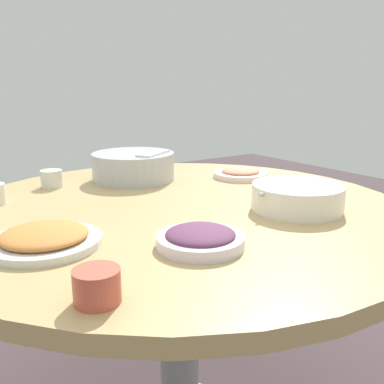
# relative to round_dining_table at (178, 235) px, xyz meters

# --- Properties ---
(round_dining_table) EXTENTS (1.34, 1.34, 0.75)m
(round_dining_table) POSITION_rel_round_dining_table_xyz_m (0.00, 0.00, 0.00)
(round_dining_table) COLOR #99999E
(round_dining_table) RESTS_ON ground
(rice_bowl) EXTENTS (0.30, 0.30, 0.11)m
(rice_bowl) POSITION_rel_round_dining_table_xyz_m (-0.05, -0.37, 0.15)
(rice_bowl) COLOR #B2B5BA
(rice_bowl) RESTS_ON round_dining_table
(soup_bowl) EXTENTS (0.28, 0.25, 0.07)m
(soup_bowl) POSITION_rel_round_dining_table_xyz_m (-0.25, 0.23, 0.13)
(soup_bowl) COLOR white
(soup_bowl) RESTS_ON round_dining_table
(dish_tofu_braise) EXTENTS (0.24, 0.24, 0.04)m
(dish_tofu_braise) POSITION_rel_round_dining_table_xyz_m (0.41, 0.10, 0.11)
(dish_tofu_braise) COLOR silver
(dish_tofu_braise) RESTS_ON round_dining_table
(dish_shrimp) EXTENTS (0.20, 0.20, 0.04)m
(dish_shrimp) POSITION_rel_round_dining_table_xyz_m (-0.40, -0.18, 0.11)
(dish_shrimp) COLOR silver
(dish_shrimp) RESTS_ON round_dining_table
(dish_eggplant) EXTENTS (0.19, 0.19, 0.04)m
(dish_eggplant) POSITION_rel_round_dining_table_xyz_m (0.14, 0.30, 0.11)
(dish_eggplant) COLOR silver
(dish_eggplant) RESTS_ON round_dining_table
(tea_cup_near) EXTENTS (0.07, 0.07, 0.06)m
(tea_cup_near) POSITION_rel_round_dining_table_xyz_m (0.23, -0.43, 0.12)
(tea_cup_near) COLOR silver
(tea_cup_near) RESTS_ON round_dining_table
(tea_cup_far) EXTENTS (0.08, 0.08, 0.06)m
(tea_cup_far) POSITION_rel_round_dining_table_xyz_m (0.42, 0.40, 0.12)
(tea_cup_far) COLOR #C3523F
(tea_cup_far) RESTS_ON round_dining_table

